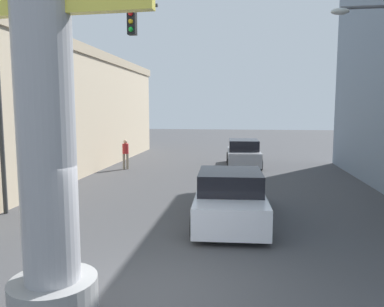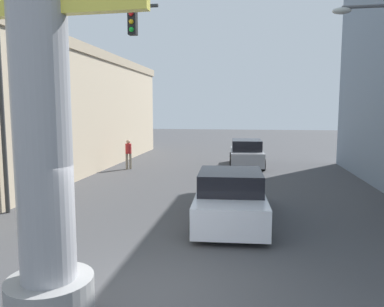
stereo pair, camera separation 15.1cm
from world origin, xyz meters
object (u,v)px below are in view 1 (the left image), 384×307
(neon_sign_pole, at_px, (42,33))
(traffic_light_mast, at_px, (43,72))
(pedestrian_far_left, at_px, (126,152))
(car_lead, at_px, (230,197))
(car_far, at_px, (243,154))

(neon_sign_pole, relative_size, traffic_light_mast, 1.57)
(pedestrian_far_left, bearing_deg, car_lead, -55.66)
(car_lead, xyz_separation_m, car_far, (0.41, 10.98, 0.03))
(traffic_light_mast, bearing_deg, car_far, 61.46)
(car_lead, xyz_separation_m, pedestrian_far_left, (-6.11, 8.94, 0.26))
(car_lead, relative_size, pedestrian_far_left, 3.03)
(neon_sign_pole, xyz_separation_m, traffic_light_mast, (-3.13, 5.60, 0.02))
(car_lead, relative_size, car_far, 1.15)
(pedestrian_far_left, bearing_deg, traffic_light_mast, -87.36)
(neon_sign_pole, relative_size, pedestrian_far_left, 6.08)
(traffic_light_mast, distance_m, car_lead, 6.82)
(traffic_light_mast, distance_m, pedestrian_far_left, 9.83)
(car_lead, bearing_deg, pedestrian_far_left, 124.34)
(neon_sign_pole, xyz_separation_m, pedestrian_far_left, (-3.55, 14.77, -3.48))
(car_far, distance_m, pedestrian_far_left, 6.84)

